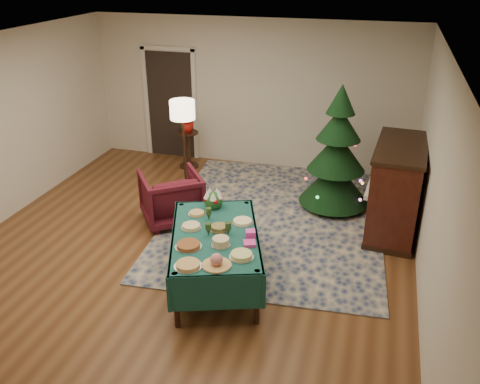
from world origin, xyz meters
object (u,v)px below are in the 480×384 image
(side_table, at_px, (188,150))
(christmas_tree, at_px, (337,155))
(potted_plant, at_px, (187,126))
(piano, at_px, (396,190))
(buffet_table, at_px, (215,244))
(gift_box, at_px, (250,234))
(armchair, at_px, (171,195))
(floor_lamp, at_px, (183,116))

(side_table, distance_m, christmas_tree, 3.02)
(potted_plant, bearing_deg, side_table, 0.00)
(side_table, xyz_separation_m, piano, (3.73, -1.44, 0.30))
(piano, bearing_deg, christmas_tree, 150.81)
(buffet_table, xyz_separation_m, piano, (2.05, 1.97, 0.09))
(side_table, xyz_separation_m, potted_plant, (-0.00, 0.00, 0.48))
(buffet_table, relative_size, side_table, 2.88)
(gift_box, distance_m, armchair, 2.06)
(christmas_tree, bearing_deg, floor_lamp, -174.12)
(side_table, bearing_deg, buffet_table, -63.76)
(armchair, height_order, christmas_tree, christmas_tree)
(armchair, xyz_separation_m, piano, (3.19, 0.64, 0.22))
(buffet_table, bearing_deg, side_table, 116.24)
(armchair, xyz_separation_m, potted_plant, (-0.54, 2.08, 0.39))
(floor_lamp, height_order, christmas_tree, christmas_tree)
(gift_box, distance_m, floor_lamp, 2.85)
(gift_box, bearing_deg, floor_lamp, 127.68)
(armchair, bearing_deg, buffet_table, 93.54)
(gift_box, height_order, piano, piano)
(potted_plant, bearing_deg, buffet_table, -63.76)
(gift_box, height_order, potted_plant, potted_plant)
(gift_box, xyz_separation_m, floor_lamp, (-1.70, 2.20, 0.65))
(gift_box, xyz_separation_m, christmas_tree, (0.71, 2.45, 0.16))
(gift_box, bearing_deg, side_table, 121.95)
(armchair, xyz_separation_m, christmas_tree, (2.28, 1.14, 0.46))
(side_table, bearing_deg, potted_plant, 180.00)
(gift_box, xyz_separation_m, piano, (1.62, 1.94, -0.09))
(floor_lamp, distance_m, piano, 3.41)
(armchair, distance_m, christmas_tree, 2.59)
(buffet_table, distance_m, potted_plant, 3.81)
(gift_box, relative_size, armchair, 0.13)
(armchair, relative_size, potted_plant, 1.98)
(armchair, distance_m, potted_plant, 2.18)
(floor_lamp, height_order, piano, floor_lamp)
(buffet_table, xyz_separation_m, christmas_tree, (1.14, 2.48, 0.34))
(armchair, bearing_deg, gift_box, 103.27)
(buffet_table, distance_m, side_table, 3.81)
(gift_box, height_order, side_table, gift_box)
(buffet_table, bearing_deg, potted_plant, 116.24)
(buffet_table, height_order, piano, piano)
(christmas_tree, bearing_deg, gift_box, -106.29)
(floor_lamp, bearing_deg, piano, -4.46)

